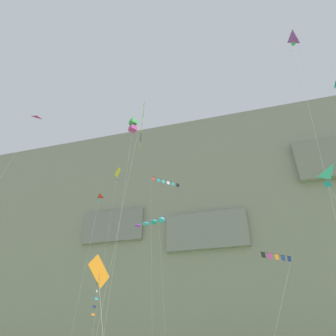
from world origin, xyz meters
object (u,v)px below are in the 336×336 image
Objects in this scene: kite_diamond_upper_left at (117,177)px; kite_diamond_upper_mid at (99,273)px; kite_delta_mid_right at (96,206)px; kite_banner_high_center at (165,186)px; kite_windsock_near_cliff at (154,222)px; kite_box_mid_left at (133,126)px; kite_banner_upper_right at (277,261)px; kite_delta_low_left at (322,187)px; kite_banner_low_center at (140,134)px; kite_delta_low_right at (31,126)px; kite_delta_high_right at (290,51)px.

kite_diamond_upper_mid is at bearing -64.59° from kite_diamond_upper_left.
kite_delta_mid_right is 27.47m from kite_diamond_upper_mid.
kite_delta_mid_right is at bearing -151.15° from kite_banner_high_center.
kite_windsock_near_cliff is 29.14m from kite_diamond_upper_mid.
kite_box_mid_left is 3.02× the size of kite_banner_upper_right.
kite_delta_low_left is 34.46m from kite_windsock_near_cliff.
kite_banner_high_center is 2.82× the size of kite_banner_upper_right.
kite_banner_upper_right is (11.28, 6.77, -11.88)m from kite_banner_low_center.
kite_delta_mid_right is at bearing 49.80° from kite_delta_low_right.
kite_banner_high_center is 1.00× the size of kite_delta_high_right.
kite_diamond_upper_left is (-13.51, 22.96, 10.16)m from kite_banner_low_center.
kite_delta_low_right is at bearing -177.17° from kite_box_mid_left.
kite_delta_high_right is at bearing -60.76° from kite_banner_upper_right.
kite_banner_upper_right is 1.24× the size of kite_diamond_upper_mid.
kite_diamond_upper_left is at bearing 92.61° from kite_delta_mid_right.
kite_banner_upper_right is (-4.43, 7.92, -18.12)m from kite_delta_high_right.
kite_box_mid_left is 17.18m from kite_delta_low_right.
kite_delta_mid_right is at bearing 136.32° from kite_box_mid_left.
kite_windsock_near_cliff is at bearing 137.61° from kite_banner_upper_right.
kite_delta_mid_right is 20.86m from kite_banner_low_center.
kite_delta_high_right is at bearing -39.52° from kite_diamond_upper_left.
kite_delta_high_right is at bearing -49.86° from kite_banner_high_center.
kite_banner_low_center is at bearing -81.02° from kite_banner_high_center.
kite_delta_high_right is at bearing -47.63° from kite_windsock_near_cliff.
kite_box_mid_left is at bearing 145.33° from kite_delta_low_left.
kite_delta_low_left is at bearing -119.46° from kite_delta_high_right.
kite_diamond_upper_left is 37.95m from kite_diamond_upper_mid.
kite_banner_low_center is at bearing -149.05° from kite_banner_upper_right.
kite_box_mid_left reaches higher than kite_delta_mid_right.
kite_diamond_upper_left is at bearing 115.41° from kite_diamond_upper_mid.
kite_diamond_upper_left is 4.11× the size of kite_diamond_upper_mid.
kite_delta_mid_right is 2.86× the size of kite_diamond_upper_mid.
kite_diamond_upper_mid is (-16.82, -2.00, -20.66)m from kite_delta_high_right.
kite_delta_low_left is 0.38× the size of kite_banner_high_center.
kite_banner_upper_right is (15.54, -0.81, -20.18)m from kite_box_mid_left.
kite_box_mid_left is at bearing -93.50° from kite_banner_high_center.
kite_delta_mid_right reaches higher than kite_banner_upper_right.
kite_box_mid_left is at bearing -58.96° from kite_diamond_upper_left.
kite_delta_high_right is (2.06, 3.65, 16.97)m from kite_delta_low_left.
kite_delta_mid_right is 11.46m from kite_diamond_upper_left.
kite_diamond_upper_left is 36.91m from kite_banner_upper_right.
kite_box_mid_left is 0.88× the size of kite_delta_low_right.
kite_delta_mid_right is 0.70× the size of kite_diamond_upper_left.
kite_delta_low_left is at bearing -57.07° from kite_banner_high_center.
kite_banner_low_center is 0.66× the size of kite_diamond_upper_left.
kite_box_mid_left is 12.02m from kite_banner_low_center.
kite_box_mid_left is at bearing 156.38° from kite_delta_high_right.
kite_banner_high_center is at bearing -12.62° from kite_windsock_near_cliff.
kite_box_mid_left reaches higher than kite_banner_low_center.
kite_windsock_near_cliff is at bearing 125.40° from kite_delta_low_left.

